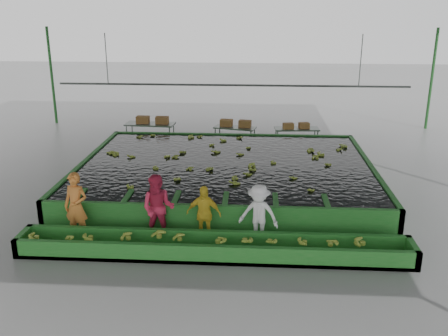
# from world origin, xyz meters

# --- Properties ---
(ground) EXTENTS (80.00, 80.00, 0.00)m
(ground) POSITION_xyz_m (0.00, 0.00, 0.00)
(ground) COLOR slate
(ground) RESTS_ON ground
(shed_roof) EXTENTS (20.00, 22.00, 0.04)m
(shed_roof) POSITION_xyz_m (0.00, 0.00, 5.00)
(shed_roof) COLOR #9A9A9C
(shed_roof) RESTS_ON shed_posts
(shed_posts) EXTENTS (20.00, 22.00, 5.00)m
(shed_posts) POSITION_xyz_m (0.00, 0.00, 2.50)
(shed_posts) COLOR #215C24
(shed_posts) RESTS_ON ground
(flotation_tank) EXTENTS (10.00, 8.00, 0.90)m
(flotation_tank) POSITION_xyz_m (0.00, 1.50, 0.45)
(flotation_tank) COLOR #236D24
(flotation_tank) RESTS_ON ground
(tank_water) EXTENTS (9.70, 7.70, 0.00)m
(tank_water) POSITION_xyz_m (0.00, 1.50, 0.85)
(tank_water) COLOR black
(tank_water) RESTS_ON flotation_tank
(sorting_trough) EXTENTS (10.00, 1.00, 0.50)m
(sorting_trough) POSITION_xyz_m (0.00, -3.60, 0.25)
(sorting_trough) COLOR #236D24
(sorting_trough) RESTS_ON ground
(cableway_rail) EXTENTS (0.08, 0.08, 14.00)m
(cableway_rail) POSITION_xyz_m (0.00, 5.00, 3.00)
(cableway_rail) COLOR #59605B
(cableway_rail) RESTS_ON shed_roof
(rail_hanger_left) EXTENTS (0.04, 0.04, 2.00)m
(rail_hanger_left) POSITION_xyz_m (-5.00, 5.00, 4.00)
(rail_hanger_left) COLOR #59605B
(rail_hanger_left) RESTS_ON shed_roof
(rail_hanger_right) EXTENTS (0.04, 0.04, 2.00)m
(rail_hanger_right) POSITION_xyz_m (5.00, 5.00, 4.00)
(rail_hanger_right) COLOR #59605B
(rail_hanger_right) RESTS_ON shed_roof
(worker_a) EXTENTS (0.76, 0.58, 1.86)m
(worker_a) POSITION_xyz_m (-3.76, -2.80, 0.93)
(worker_a) COLOR orange
(worker_a) RESTS_ON ground
(worker_b) EXTENTS (0.94, 0.75, 1.85)m
(worker_b) POSITION_xyz_m (-1.53, -2.80, 0.93)
(worker_b) COLOR #CA2748
(worker_b) RESTS_ON ground
(worker_c) EXTENTS (0.97, 0.48, 1.59)m
(worker_c) POSITION_xyz_m (-0.32, -2.80, 0.79)
(worker_c) COLOR yellow
(worker_c) RESTS_ON ground
(worker_d) EXTENTS (1.19, 0.86, 1.65)m
(worker_d) POSITION_xyz_m (1.13, -2.80, 0.82)
(worker_d) COLOR white
(worker_d) RESTS_ON ground
(packing_table_left) EXTENTS (2.24, 1.03, 0.99)m
(packing_table_left) POSITION_xyz_m (-3.74, 6.69, 0.50)
(packing_table_left) COLOR #59605B
(packing_table_left) RESTS_ON ground
(packing_table_mid) EXTENTS (1.96, 1.16, 0.84)m
(packing_table_mid) POSITION_xyz_m (0.07, 6.90, 0.42)
(packing_table_mid) COLOR #59605B
(packing_table_mid) RESTS_ON ground
(packing_table_right) EXTENTS (1.98, 0.90, 0.88)m
(packing_table_right) POSITION_xyz_m (2.81, 6.68, 0.44)
(packing_table_right) COLOR #59605B
(packing_table_right) RESTS_ON ground
(box_stack_left) EXTENTS (1.45, 0.45, 0.31)m
(box_stack_left) POSITION_xyz_m (-3.62, 6.72, 0.99)
(box_stack_left) COLOR brown
(box_stack_left) RESTS_ON packing_table_left
(box_stack_mid) EXTENTS (1.43, 0.60, 0.30)m
(box_stack_mid) POSITION_xyz_m (0.09, 6.99, 0.84)
(box_stack_mid) COLOR brown
(box_stack_mid) RESTS_ON packing_table_mid
(box_stack_right) EXTENTS (1.20, 0.54, 0.25)m
(box_stack_right) POSITION_xyz_m (2.77, 6.59, 0.88)
(box_stack_right) COLOR brown
(box_stack_right) RESTS_ON packing_table_right
(floating_bananas) EXTENTS (9.13, 6.23, 0.12)m
(floating_bananas) POSITION_xyz_m (0.00, 2.30, 0.85)
(floating_bananas) COLOR olive
(floating_bananas) RESTS_ON tank_water
(trough_bananas) EXTENTS (9.17, 0.61, 0.12)m
(trough_bananas) POSITION_xyz_m (0.00, -3.60, 0.40)
(trough_bananas) COLOR olive
(trough_bananas) RESTS_ON sorting_trough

